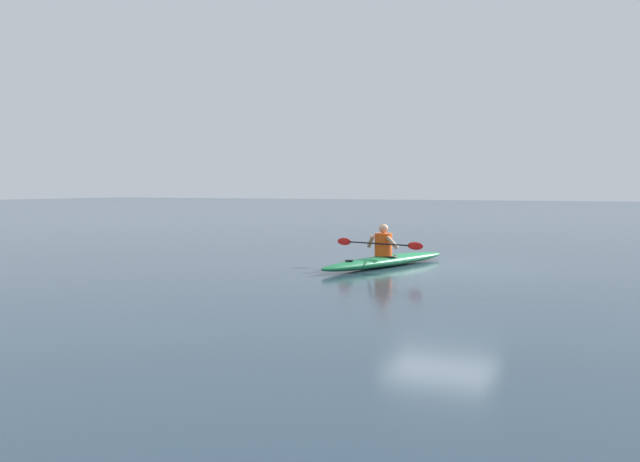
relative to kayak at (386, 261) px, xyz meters
The scene contains 3 objects.
ground_plane 1.31m from the kayak, 147.87° to the right, with size 160.00×160.00×0.00m, color #283D4C.
kayak is the anchor object (origin of this frame).
kayaker 0.45m from the kayak, 75.55° to the left, with size 2.31×0.71×0.73m.
Camera 1 is at (-4.65, 16.11, 1.83)m, focal length 40.21 mm.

